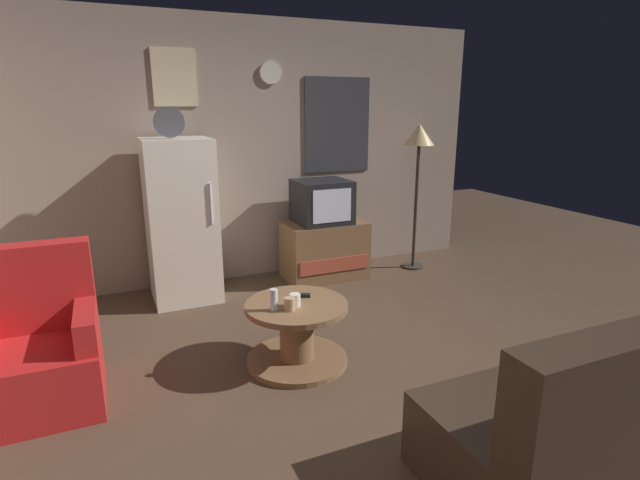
# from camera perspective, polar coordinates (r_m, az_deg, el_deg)

# --- Properties ---
(ground_plane) EXTENTS (12.00, 12.00, 0.00)m
(ground_plane) POSITION_cam_1_polar(r_m,az_deg,el_deg) (3.42, 4.41, -16.20)
(ground_plane) COLOR #4C3828
(wall_with_art) EXTENTS (5.20, 0.12, 2.62)m
(wall_with_art) POSITION_cam_1_polar(r_m,az_deg,el_deg) (5.22, -8.08, 10.00)
(wall_with_art) COLOR gray
(wall_with_art) RESTS_ON ground_plane
(fridge) EXTENTS (0.60, 0.62, 1.77)m
(fridge) POSITION_cam_1_polar(r_m,az_deg,el_deg) (4.74, -15.69, 2.18)
(fridge) COLOR silver
(fridge) RESTS_ON ground_plane
(tv_stand) EXTENTS (0.84, 0.53, 0.60)m
(tv_stand) POSITION_cam_1_polar(r_m,az_deg,el_deg) (5.24, 0.49, -1.15)
(tv_stand) COLOR brown
(tv_stand) RESTS_ON ground_plane
(crt_tv) EXTENTS (0.54, 0.51, 0.44)m
(crt_tv) POSITION_cam_1_polar(r_m,az_deg,el_deg) (5.10, 0.22, 4.45)
(crt_tv) COLOR black
(crt_tv) RESTS_ON tv_stand
(standing_lamp) EXTENTS (0.32, 0.32, 1.59)m
(standing_lamp) POSITION_cam_1_polar(r_m,az_deg,el_deg) (5.48, 11.32, 10.56)
(standing_lamp) COLOR #332D28
(standing_lamp) RESTS_ON ground_plane
(coffee_table) EXTENTS (0.72, 0.72, 0.45)m
(coffee_table) POSITION_cam_1_polar(r_m,az_deg,el_deg) (3.56, -2.69, -10.66)
(coffee_table) COLOR brown
(coffee_table) RESTS_ON ground_plane
(wine_glass) EXTENTS (0.05, 0.05, 0.15)m
(wine_glass) POSITION_cam_1_polar(r_m,az_deg,el_deg) (3.33, -5.33, -6.87)
(wine_glass) COLOR silver
(wine_glass) RESTS_ON coffee_table
(mug_ceramic_white) EXTENTS (0.08, 0.08, 0.09)m
(mug_ceramic_white) POSITION_cam_1_polar(r_m,az_deg,el_deg) (3.40, -2.91, -6.94)
(mug_ceramic_white) COLOR silver
(mug_ceramic_white) RESTS_ON coffee_table
(mug_ceramic_tan) EXTENTS (0.08, 0.08, 0.09)m
(mug_ceramic_tan) POSITION_cam_1_polar(r_m,az_deg,el_deg) (3.34, -3.52, -7.36)
(mug_ceramic_tan) COLOR tan
(mug_ceramic_tan) RESTS_ON coffee_table
(remote_control) EXTENTS (0.15, 0.10, 0.02)m
(remote_control) POSITION_cam_1_polar(r_m,az_deg,el_deg) (3.57, -2.35, -6.39)
(remote_control) COLOR black
(remote_control) RESTS_ON coffee_table
(armchair) EXTENTS (0.68, 0.68, 0.96)m
(armchair) POSITION_cam_1_polar(r_m,az_deg,el_deg) (3.52, -29.63, -11.04)
(armchair) COLOR red
(armchair) RESTS_ON ground_plane
(couch) EXTENTS (1.70, 0.80, 0.92)m
(couch) POSITION_cam_1_polar(r_m,az_deg,el_deg) (2.91, 30.00, -17.29)
(couch) COLOR #38281E
(couch) RESTS_ON ground_plane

